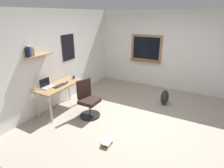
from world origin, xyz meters
TOP-DOWN VIEW (x-y plane):
  - ground_plane at (0.00, 0.00)m, footprint 5.20×5.20m
  - wall_back at (-0.00, 2.45)m, footprint 5.00×0.30m
  - wall_right at (2.45, 0.03)m, footprint 0.22×5.00m
  - desk at (-0.53, 2.08)m, footprint 1.32×0.59m
  - office_chair at (-0.44, 1.24)m, footprint 0.52×0.54m
  - laptop at (-0.82, 2.22)m, footprint 0.31×0.21m
  - keyboard at (-0.59, 2.00)m, footprint 0.37×0.13m
  - computer_mouse at (-0.31, 2.00)m, footprint 0.10×0.06m
  - coffee_mug at (0.03, 2.05)m, footprint 0.08×0.08m
  - backpack at (1.11, -0.34)m, footprint 0.32×0.22m
  - book_stack_on_floor at (-1.23, 0.24)m, footprint 0.23×0.19m

SIDE VIEW (x-z plane):
  - ground_plane at x=0.00m, z-range 0.00..0.00m
  - book_stack_on_floor at x=-1.23m, z-range 0.00..0.09m
  - backpack at x=1.11m, z-range 0.00..0.44m
  - office_chair at x=-0.44m, z-range -0.07..0.88m
  - desk at x=-0.53m, z-range 0.28..1.01m
  - keyboard at x=-0.59m, z-range 0.73..0.75m
  - computer_mouse at x=-0.31m, z-range 0.73..0.76m
  - coffee_mug at x=0.03m, z-range 0.73..0.82m
  - laptop at x=-0.82m, z-range 0.67..0.90m
  - wall_right at x=2.45m, z-range 0.00..2.60m
  - wall_back at x=0.00m, z-range 0.00..2.60m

